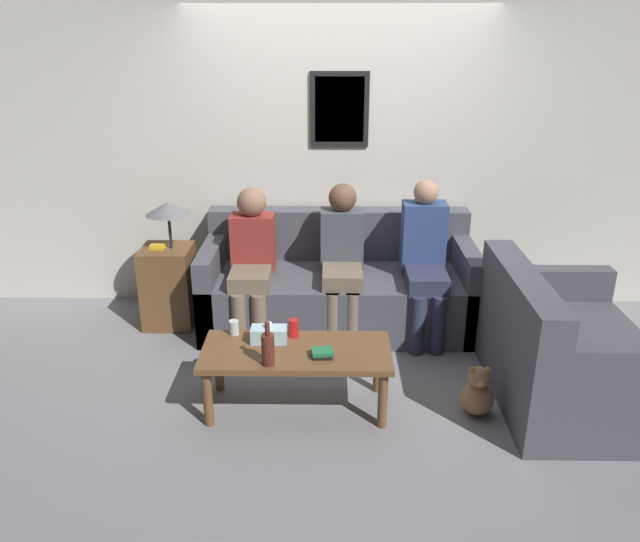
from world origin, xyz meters
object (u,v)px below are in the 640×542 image
(person_left, at_px, (252,256))
(teddy_bear, at_px, (477,393))
(coffee_table, at_px, (296,357))
(person_right, at_px, (425,255))
(wine_bottle, at_px, (268,348))
(couch_main, at_px, (338,288))
(person_middle, at_px, (342,254))
(couch_side, at_px, (563,356))
(drinking_glass, at_px, (234,327))

(person_left, bearing_deg, teddy_bear, -35.59)
(coffee_table, bearing_deg, person_right, 48.73)
(coffee_table, relative_size, wine_bottle, 4.27)
(couch_main, distance_m, wine_bottle, 1.53)
(coffee_table, relative_size, person_middle, 1.00)
(couch_main, relative_size, coffee_table, 1.82)
(couch_side, distance_m, person_right, 1.29)
(person_middle, bearing_deg, person_left, -175.40)
(person_right, relative_size, teddy_bear, 3.66)
(teddy_bear, bearing_deg, coffee_table, 177.49)
(coffee_table, distance_m, wine_bottle, 0.29)
(drinking_glass, bearing_deg, couch_side, -1.78)
(couch_main, xyz_separation_m, coffee_table, (-0.28, -1.27, 0.05))
(coffee_table, bearing_deg, couch_main, 77.38)
(drinking_glass, bearing_deg, person_right, 32.59)
(couch_side, xyz_separation_m, coffee_table, (-1.75, -0.14, 0.05))
(couch_side, height_order, drinking_glass, couch_side)
(couch_main, relative_size, wine_bottle, 7.79)
(drinking_glass, bearing_deg, person_left, 88.38)
(person_left, bearing_deg, couch_main, 16.64)
(person_right, bearing_deg, person_middle, 176.67)
(person_middle, bearing_deg, drinking_glass, -128.60)
(coffee_table, height_order, person_left, person_left)
(couch_main, relative_size, couch_side, 1.65)
(couch_main, bearing_deg, wine_bottle, -106.95)
(coffee_table, height_order, person_middle, person_middle)
(coffee_table, bearing_deg, drinking_glass, 153.98)
(couch_main, distance_m, person_left, 0.79)
(person_right, height_order, teddy_bear, person_right)
(teddy_bear, bearing_deg, couch_side, 17.89)
(wine_bottle, height_order, person_left, person_left)
(coffee_table, height_order, wine_bottle, wine_bottle)
(coffee_table, xyz_separation_m, person_right, (0.95, 1.08, 0.30))
(couch_side, relative_size, person_left, 1.12)
(couch_side, bearing_deg, person_left, 66.66)
(drinking_glass, xyz_separation_m, person_left, (0.02, 0.86, 0.19))
(drinking_glass, xyz_separation_m, teddy_bear, (1.58, -0.26, -0.33))
(couch_side, height_order, person_middle, person_middle)
(wine_bottle, bearing_deg, couch_side, 9.61)
(coffee_table, distance_m, person_left, 1.17)
(couch_side, height_order, person_left, person_left)
(couch_side, bearing_deg, coffee_table, 94.54)
(person_middle, distance_m, teddy_bear, 1.54)
(wine_bottle, relative_size, person_left, 0.24)
(couch_main, distance_m, person_middle, 0.38)
(couch_main, relative_size, person_right, 1.77)
(couch_side, bearing_deg, teddy_bear, 107.89)
(person_middle, height_order, person_right, person_right)
(couch_main, bearing_deg, person_right, -15.44)
(couch_side, relative_size, coffee_table, 1.10)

